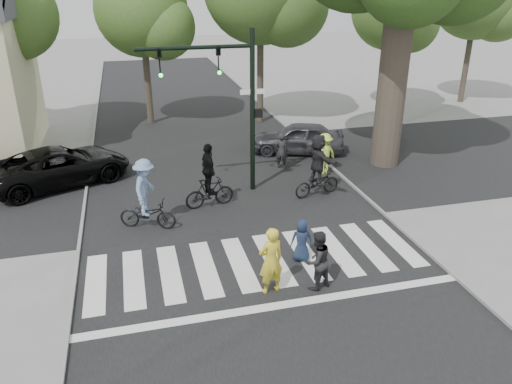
# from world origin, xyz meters

# --- Properties ---
(ground) EXTENTS (120.00, 120.00, 0.00)m
(ground) POSITION_xyz_m (0.00, 0.00, 0.00)
(ground) COLOR gray
(ground) RESTS_ON ground
(road_stem) EXTENTS (10.00, 70.00, 0.01)m
(road_stem) POSITION_xyz_m (0.00, 5.00, 0.01)
(road_stem) COLOR black
(road_stem) RESTS_ON ground
(road_cross) EXTENTS (70.00, 10.00, 0.01)m
(road_cross) POSITION_xyz_m (0.00, 8.00, 0.01)
(road_cross) COLOR black
(road_cross) RESTS_ON ground
(curb_left) EXTENTS (0.10, 70.00, 0.10)m
(curb_left) POSITION_xyz_m (-5.05, 5.00, 0.05)
(curb_left) COLOR gray
(curb_left) RESTS_ON ground
(curb_right) EXTENTS (0.10, 70.00, 0.10)m
(curb_right) POSITION_xyz_m (5.05, 5.00, 0.05)
(curb_right) COLOR gray
(curb_right) RESTS_ON ground
(crosswalk) EXTENTS (10.00, 3.85, 0.01)m
(crosswalk) POSITION_xyz_m (0.00, 0.66, 0.01)
(crosswalk) COLOR silver
(crosswalk) RESTS_ON ground
(traffic_signal) EXTENTS (4.45, 0.29, 6.00)m
(traffic_signal) POSITION_xyz_m (0.35, 6.20, 3.90)
(traffic_signal) COLOR black
(traffic_signal) RESTS_ON ground
(bg_tree_2) EXTENTS (5.04, 4.80, 8.40)m
(bg_tree_2) POSITION_xyz_m (-1.76, 16.62, 5.78)
(bg_tree_2) COLOR brown
(bg_tree_2) RESTS_ON ground
(bg_tree_4) EXTENTS (4.83, 4.60, 8.15)m
(bg_tree_4) POSITION_xyz_m (12.23, 16.12, 5.64)
(bg_tree_4) COLOR brown
(bg_tree_4) RESTS_ON ground
(pedestrian_woman) EXTENTS (0.76, 0.58, 1.87)m
(pedestrian_woman) POSITION_xyz_m (-0.03, -0.54, 0.94)
(pedestrian_woman) COLOR yellow
(pedestrian_woman) RESTS_ON ground
(pedestrian_child) EXTENTS (0.72, 0.55, 1.30)m
(pedestrian_child) POSITION_xyz_m (1.27, 0.76, 0.65)
(pedestrian_child) COLOR #1A263E
(pedestrian_child) RESTS_ON ground
(pedestrian_adult) EXTENTS (0.97, 0.87, 1.66)m
(pedestrian_adult) POSITION_xyz_m (1.19, -0.67, 0.83)
(pedestrian_adult) COLOR black
(pedestrian_adult) RESTS_ON ground
(cyclist_left) EXTENTS (1.98, 1.39, 2.38)m
(cyclist_left) POSITION_xyz_m (-2.91, 3.94, 1.03)
(cyclist_left) COLOR black
(cyclist_left) RESTS_ON ground
(cyclist_mid) EXTENTS (1.86, 1.15, 2.35)m
(cyclist_mid) POSITION_xyz_m (-0.67, 5.05, 0.97)
(cyclist_mid) COLOR black
(cyclist_mid) RESTS_ON ground
(cyclist_right) EXTENTS (1.98, 1.84, 2.39)m
(cyclist_right) POSITION_xyz_m (3.39, 5.02, 1.07)
(cyclist_right) COLOR black
(cyclist_right) RESTS_ON ground
(car_suv) EXTENTS (5.91, 4.40, 1.49)m
(car_suv) POSITION_xyz_m (-6.00, 8.65, 0.75)
(car_suv) COLOR black
(car_suv) RESTS_ON ground
(car_grey) EXTENTS (4.56, 3.05, 1.44)m
(car_grey) POSITION_xyz_m (4.30, 9.87, 0.72)
(car_grey) COLOR #39393F
(car_grey) RESTS_ON ground
(bystander_hivis) EXTENTS (1.25, 0.96, 1.72)m
(bystander_hivis) POSITION_xyz_m (4.50, 7.12, 0.86)
(bystander_hivis) COLOR #D4FF47
(bystander_hivis) RESTS_ON ground
(bystander_dark) EXTENTS (0.66, 0.58, 1.53)m
(bystander_dark) POSITION_xyz_m (2.97, 8.15, 0.76)
(bystander_dark) COLOR black
(bystander_dark) RESTS_ON ground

